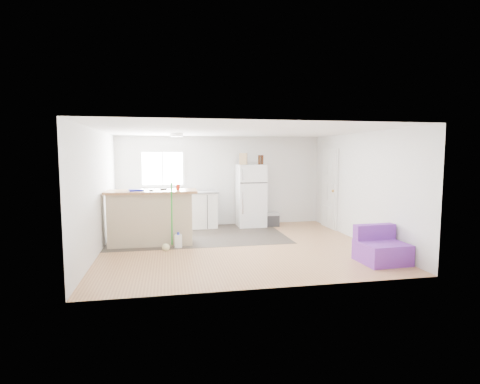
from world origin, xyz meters
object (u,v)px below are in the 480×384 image
refrigerator (251,195)px  kitchen_cabinets (176,210)px  peninsula (151,217)px  cleaner_jug (178,241)px  blue_tray (137,190)px  cardboard_box (243,159)px  mop (167,239)px  purple_seat (381,249)px  red_cup (178,187)px  bottle_right (262,160)px  cooler (270,219)px  bottle_left (259,160)px

refrigerator → kitchen_cabinets: bearing=178.7°
kitchen_cabinets → peninsula: (-0.56, -1.62, 0.10)m
peninsula → cleaner_jug: 0.83m
blue_tray → cardboard_box: (2.60, 1.65, 0.62)m
cardboard_box → mop: bearing=-132.7°
purple_seat → cleaner_jug: size_ratio=2.51×
purple_seat → cleaner_jug: bearing=151.5°
red_cup → cardboard_box: (1.75, 1.56, 0.58)m
kitchen_cabinets → bottle_right: (2.27, -0.09, 1.29)m
peninsula → red_cup: (0.58, 0.01, 0.63)m
refrigerator → bottle_right: bottle_right is taller
peninsula → red_cup: 0.86m
refrigerator → mop: size_ratio=1.19×
peninsula → blue_tray: (-0.28, -0.08, 0.59)m
kitchen_cabinets → cardboard_box: cardboard_box is taller
cooler → mop: size_ratio=0.35×
peninsula → blue_tray: blue_tray is taller
red_cup → cardboard_box: bearing=41.8°
kitchen_cabinets → red_cup: 1.77m
mop → bottle_left: size_ratio=5.53×
kitchen_cabinets → blue_tray: bearing=-119.7°
kitchen_cabinets → red_cup: size_ratio=18.19×
bottle_left → cleaner_jug: bearing=-138.8°
peninsula → mop: 0.76m
cardboard_box → blue_tray: bearing=-147.6°
cardboard_box → bottle_left: size_ratio=1.20×
bottle_right → cardboard_box: bearing=175.7°
bottle_left → purple_seat: bearing=-69.6°
mop → cardboard_box: 3.33m
blue_tray → refrigerator: bearing=30.7°
blue_tray → bottle_left: bottle_left is taller
peninsula → purple_seat: 4.63m
red_cup → blue_tray: size_ratio=0.40×
refrigerator → purple_seat: refrigerator is taller
kitchen_cabinets → bottle_right: bottle_right is taller
mop → blue_tray: (-0.61, 0.50, 0.95)m
refrigerator → bottle_right: 1.00m
cleaner_jug → blue_tray: 1.37m
cardboard_box → bottle_left: bearing=-9.8°
refrigerator → bottle_left: (0.21, -0.09, 0.95)m
blue_tray → cardboard_box: cardboard_box is taller
cooler → bottle_right: (-0.22, 0.06, 1.59)m
peninsula → bottle_left: bearing=29.9°
kitchen_cabinets → cooler: 2.51m
peninsula → red_cup: bearing=2.3°
blue_tray → mop: bearing=-39.4°
mop → bottle_right: (2.49, 2.12, 1.55)m
kitchen_cabinets → purple_seat: (3.54, -3.76, -0.25)m
cooler → kitchen_cabinets: bearing=179.5°
bottle_left → kitchen_cabinets: bearing=176.8°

